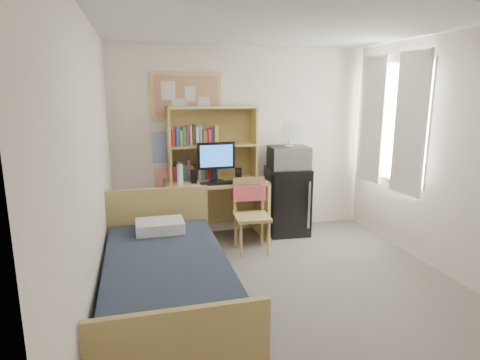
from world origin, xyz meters
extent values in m
cube|color=gray|center=(0.00, 0.00, -0.01)|extent=(3.60, 4.20, 0.02)
cube|color=silver|center=(0.00, 0.00, 2.60)|extent=(3.60, 4.20, 0.02)
cube|color=white|center=(0.00, 2.10, 1.30)|extent=(3.60, 0.04, 2.60)
cube|color=white|center=(-1.80, 0.00, 1.30)|extent=(0.04, 4.20, 2.60)
cube|color=white|center=(1.80, 0.00, 1.30)|extent=(0.04, 4.20, 2.60)
cube|color=white|center=(1.75, 1.20, 1.60)|extent=(0.10, 1.40, 1.70)
cube|color=white|center=(1.72, 0.80, 1.60)|extent=(0.04, 0.55, 1.70)
cube|color=white|center=(1.72, 1.60, 1.60)|extent=(0.04, 0.55, 1.70)
cube|color=tan|center=(-0.78, 2.08, 1.92)|extent=(0.94, 0.03, 0.64)
cube|color=#2B51AC|center=(-1.10, 2.09, 1.25)|extent=(0.30, 0.01, 0.42)
cube|color=red|center=(-1.10, 2.09, 0.78)|extent=(0.28, 0.01, 0.36)
cube|color=tan|center=(-0.46, 1.75, 0.41)|extent=(1.34, 0.70, 0.83)
cube|color=tan|center=(-0.11, 1.23, 0.47)|extent=(0.49, 0.49, 0.93)
cube|color=black|center=(0.57, 1.80, 0.47)|extent=(0.59, 0.59, 0.94)
cube|color=#1B2230|center=(-1.25, -0.14, 0.29)|extent=(1.08, 2.13, 0.58)
cube|color=tan|center=(-0.47, 1.90, 1.31)|extent=(1.19, 0.33, 0.97)
cube|color=black|center=(-0.46, 1.69, 1.09)|extent=(0.49, 0.05, 0.52)
cube|color=black|center=(-0.46, 1.55, 0.84)|extent=(0.47, 0.16, 0.02)
cube|color=black|center=(-0.76, 1.68, 0.91)|extent=(0.07, 0.07, 0.17)
cube|color=black|center=(-0.16, 1.70, 0.91)|extent=(0.07, 0.07, 0.17)
cylinder|color=silver|center=(-0.94, 1.64, 0.96)|extent=(0.08, 0.08, 0.26)
cube|color=#E95863|center=(-0.10, 1.43, 0.72)|extent=(0.43, 0.15, 0.20)
cube|color=#B4B5B9|center=(0.57, 1.78, 1.10)|extent=(0.55, 0.43, 0.31)
cylinder|color=silver|center=(0.57, 1.78, 1.41)|extent=(0.27, 0.27, 0.32)
cube|color=silver|center=(-1.26, 0.61, 0.64)|extent=(0.48, 0.34, 0.11)
camera|label=1|loc=(-1.42, -3.35, 1.97)|focal=30.00mm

